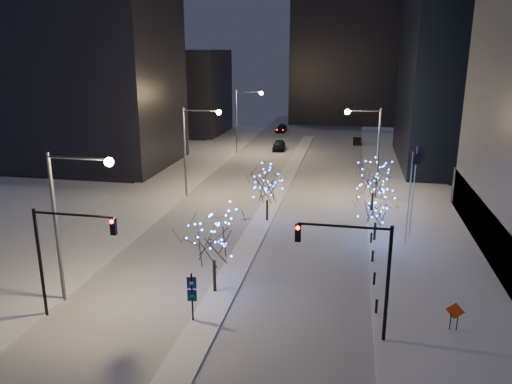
% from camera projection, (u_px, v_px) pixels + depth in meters
% --- Properties ---
extents(ground, '(160.00, 160.00, 0.00)m').
position_uv_depth(ground, '(201.00, 332.00, 29.32)').
color(ground, white).
rests_on(ground, ground).
extents(road, '(20.00, 130.00, 0.02)m').
position_uv_depth(road, '(283.00, 182.00, 62.35)').
color(road, '#A8AEB7').
rests_on(road, ground).
extents(median, '(2.00, 80.00, 0.15)m').
position_uv_depth(median, '(277.00, 193.00, 57.62)').
color(median, silver).
rests_on(median, ground).
extents(east_sidewalk, '(10.00, 90.00, 0.15)m').
position_uv_depth(east_sidewalk, '(424.00, 231.00, 45.41)').
color(east_sidewalk, silver).
rests_on(east_sidewalk, ground).
extents(west_sidewalk, '(8.00, 90.00, 0.15)m').
position_uv_depth(west_sidewalk, '(127.00, 212.00, 50.76)').
color(west_sidewalk, silver).
rests_on(west_sidewalk, ground).
extents(filler_west_near, '(22.00, 18.00, 24.00)m').
position_uv_depth(filler_west_near, '(89.00, 80.00, 68.94)').
color(filler_west_near, black).
rests_on(filler_west_near, ground).
extents(filler_west_far, '(18.00, 16.00, 16.00)m').
position_uv_depth(filler_west_far, '(178.00, 92.00, 97.98)').
color(filler_west_far, black).
rests_on(filler_west_far, ground).
extents(horizon_block, '(24.00, 14.00, 42.00)m').
position_uv_depth(horizon_block, '(348.00, 26.00, 109.27)').
color(horizon_block, black).
rests_on(horizon_block, ground).
extents(street_lamp_w_near, '(4.40, 0.56, 10.00)m').
position_uv_depth(street_lamp_w_near, '(69.00, 208.00, 31.07)').
color(street_lamp_w_near, '#595E66').
rests_on(street_lamp_w_near, ground).
extents(street_lamp_w_mid, '(4.40, 0.56, 10.00)m').
position_uv_depth(street_lamp_w_mid, '(193.00, 140.00, 54.67)').
color(street_lamp_w_mid, '#595E66').
rests_on(street_lamp_w_mid, ground).
extents(street_lamp_w_far, '(4.40, 0.56, 10.00)m').
position_uv_depth(street_lamp_w_far, '(243.00, 113.00, 78.26)').
color(street_lamp_w_far, '#595E66').
rests_on(street_lamp_w_far, ground).
extents(street_lamp_east, '(3.90, 0.56, 10.00)m').
position_uv_depth(street_lamp_east, '(370.00, 141.00, 54.01)').
color(street_lamp_east, '#595E66').
rests_on(street_lamp_east, ground).
extents(traffic_signal_west, '(5.26, 0.43, 7.00)m').
position_uv_depth(traffic_signal_west, '(62.00, 246.00, 29.57)').
color(traffic_signal_west, black).
rests_on(traffic_signal_west, ground).
extents(traffic_signal_east, '(5.26, 0.43, 7.00)m').
position_uv_depth(traffic_signal_east, '(360.00, 263.00, 27.31)').
color(traffic_signal_east, black).
rests_on(traffic_signal_east, ground).
extents(flagpoles, '(1.35, 2.60, 8.00)m').
position_uv_depth(flagpoles, '(413.00, 188.00, 41.82)').
color(flagpoles, silver).
rests_on(flagpoles, east_sidewalk).
extents(bollards, '(0.16, 12.16, 0.90)m').
position_uv_depth(bollards, '(373.00, 267.00, 36.72)').
color(bollards, black).
rests_on(bollards, east_sidewalk).
extents(car_near, '(2.27, 4.93, 1.64)m').
position_uv_depth(car_near, '(279.00, 145.00, 82.22)').
color(car_near, black).
rests_on(car_near, ground).
extents(car_mid, '(1.42, 3.89, 1.28)m').
position_uv_depth(car_mid, '(357.00, 141.00, 87.50)').
color(car_mid, black).
rests_on(car_mid, ground).
extents(car_far, '(1.97, 4.82, 1.40)m').
position_uv_depth(car_far, '(281.00, 129.00, 100.47)').
color(car_far, black).
rests_on(car_far, ground).
extents(holiday_tree_median_near, '(5.52, 5.52, 5.82)m').
position_uv_depth(holiday_tree_median_near, '(214.00, 238.00, 32.96)').
color(holiday_tree_median_near, black).
rests_on(holiday_tree_median_near, median).
extents(holiday_tree_median_far, '(5.35, 5.35, 5.38)m').
position_uv_depth(holiday_tree_median_far, '(267.00, 185.00, 47.15)').
color(holiday_tree_median_far, black).
rests_on(holiday_tree_median_far, median).
extents(holiday_tree_plaza_near, '(4.36, 4.36, 4.59)m').
position_uv_depth(holiday_tree_plaza_near, '(376.00, 207.00, 42.34)').
color(holiday_tree_plaza_near, black).
rests_on(holiday_tree_plaza_near, east_sidewalk).
extents(holiday_tree_plaza_far, '(5.09, 5.09, 5.41)m').
position_uv_depth(holiday_tree_plaza_far, '(374.00, 178.00, 50.09)').
color(holiday_tree_plaza_far, black).
rests_on(holiday_tree_plaza_far, east_sidewalk).
extents(wayfinding_sign, '(0.58, 0.16, 3.24)m').
position_uv_depth(wayfinding_sign, '(192.00, 293.00, 29.85)').
color(wayfinding_sign, black).
rests_on(wayfinding_sign, ground).
extents(construction_sign, '(1.05, 0.27, 1.77)m').
position_uv_depth(construction_sign, '(455.00, 313.00, 29.01)').
color(construction_sign, black).
rests_on(construction_sign, east_sidewalk).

